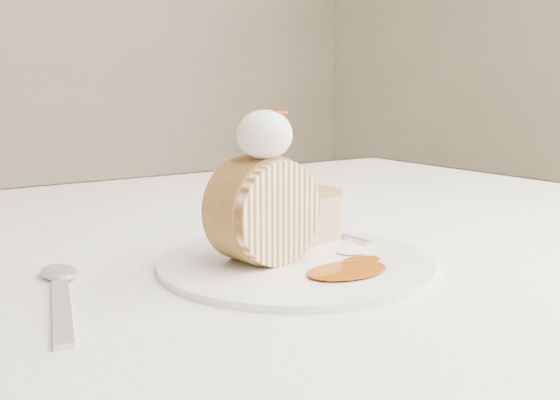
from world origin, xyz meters
TOP-DOWN VIEW (x-y plane):
  - table at (0.00, 0.20)m, footprint 1.40×0.90m
  - plate at (0.05, 0.05)m, footprint 0.30×0.30m
  - roulade_slice at (0.02, 0.06)m, footprint 0.10×0.06m
  - cake_chunk at (0.10, 0.10)m, footprint 0.06×0.06m
  - whipped_cream at (0.02, 0.05)m, footprint 0.05×0.05m
  - caramel_drizzle at (0.03, 0.05)m, footprint 0.02×0.02m
  - caramel_pool at (0.06, -0.01)m, footprint 0.09×0.07m
  - fork at (0.13, 0.10)m, footprint 0.02×0.15m
  - spoon at (-0.16, 0.05)m, footprint 0.07×0.17m

SIDE VIEW (x-z plane):
  - table at x=0.00m, z-range 0.29..1.04m
  - spoon at x=-0.16m, z-range 0.75..0.75m
  - plate at x=0.05m, z-range 0.75..0.76m
  - fork at x=0.13m, z-range 0.76..0.76m
  - caramel_pool at x=0.06m, z-range 0.76..0.76m
  - cake_chunk at x=0.10m, z-range 0.76..0.80m
  - roulade_slice at x=0.02m, z-range 0.76..0.85m
  - whipped_cream at x=0.02m, z-range 0.85..0.89m
  - caramel_drizzle at x=0.03m, z-range 0.89..0.89m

